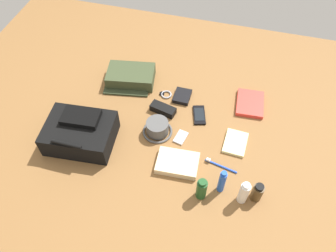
{
  "coord_description": "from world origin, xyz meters",
  "views": [
    {
      "loc": [
        -0.27,
        1.01,
        1.4
      ],
      "look_at": [
        0.0,
        0.0,
        0.04
      ],
      "focal_mm": 35.41,
      "sensor_mm": 36.0,
      "label": 1
    }
  ],
  "objects_px": {
    "backpack": "(80,132)",
    "toothpaste_tube": "(244,193)",
    "bucket_hat": "(157,128)",
    "shampoo_bottle": "(202,189)",
    "sunglasses_case": "(163,109)",
    "toiletry_pouch": "(131,77)",
    "media_player": "(181,137)",
    "deodorant_spray": "(222,182)",
    "cell_phone": "(199,115)",
    "notepad": "(235,143)",
    "paperback_novel": "(250,104)",
    "toothbrush": "(219,165)",
    "wristwatch": "(166,94)",
    "folded_towel": "(177,163)",
    "cologne_bottle": "(257,192)",
    "wallet": "(182,96)"
  },
  "relations": [
    {
      "from": "media_player",
      "to": "wristwatch",
      "type": "distance_m",
      "value": 0.31
    },
    {
      "from": "toiletry_pouch",
      "to": "toothpaste_tube",
      "type": "height_order",
      "value": "toothpaste_tube"
    },
    {
      "from": "bucket_hat",
      "to": "sunglasses_case",
      "type": "xyz_separation_m",
      "value": [
        0.01,
        -0.14,
        -0.01
      ]
    },
    {
      "from": "bucket_hat",
      "to": "media_player",
      "type": "xyz_separation_m",
      "value": [
        -0.13,
        0.01,
        -0.03
      ]
    },
    {
      "from": "backpack",
      "to": "cell_phone",
      "type": "xyz_separation_m",
      "value": [
        -0.55,
        -0.31,
        -0.06
      ]
    },
    {
      "from": "cologne_bottle",
      "to": "paperback_novel",
      "type": "xyz_separation_m",
      "value": [
        0.09,
        -0.56,
        -0.04
      ]
    },
    {
      "from": "backpack",
      "to": "toothpaste_tube",
      "type": "bearing_deg",
      "value": 171.66
    },
    {
      "from": "bucket_hat",
      "to": "toothbrush",
      "type": "xyz_separation_m",
      "value": [
        -0.35,
        0.12,
        -0.03
      ]
    },
    {
      "from": "cell_phone",
      "to": "paperback_novel",
      "type": "bearing_deg",
      "value": -149.62
    },
    {
      "from": "cell_phone",
      "to": "toothpaste_tube",
      "type": "bearing_deg",
      "value": 123.2
    },
    {
      "from": "toothbrush",
      "to": "shampoo_bottle",
      "type": "bearing_deg",
      "value": 72.31
    },
    {
      "from": "toothbrush",
      "to": "notepad",
      "type": "xyz_separation_m",
      "value": [
        -0.06,
        -0.15,
        0.0
      ]
    },
    {
      "from": "toiletry_pouch",
      "to": "media_player",
      "type": "distance_m",
      "value": 0.5
    },
    {
      "from": "shampoo_bottle",
      "to": "toothbrush",
      "type": "xyz_separation_m",
      "value": [
        -0.06,
        -0.18,
        -0.06
      ]
    },
    {
      "from": "backpack",
      "to": "wristwatch",
      "type": "bearing_deg",
      "value": -128.7
    },
    {
      "from": "toiletry_pouch",
      "to": "toothpaste_tube",
      "type": "bearing_deg",
      "value": 141.02
    },
    {
      "from": "toothbrush",
      "to": "sunglasses_case",
      "type": "distance_m",
      "value": 0.44
    },
    {
      "from": "deodorant_spray",
      "to": "cell_phone",
      "type": "bearing_deg",
      "value": -65.83
    },
    {
      "from": "toiletry_pouch",
      "to": "notepad",
      "type": "xyz_separation_m",
      "value": [
        -0.66,
        0.29,
        -0.03
      ]
    },
    {
      "from": "wristwatch",
      "to": "sunglasses_case",
      "type": "height_order",
      "value": "sunglasses_case"
    },
    {
      "from": "bucket_hat",
      "to": "toothpaste_tube",
      "type": "xyz_separation_m",
      "value": [
        -0.47,
        0.27,
        0.03
      ]
    },
    {
      "from": "wristwatch",
      "to": "sunglasses_case",
      "type": "relative_size",
      "value": 0.51
    },
    {
      "from": "wristwatch",
      "to": "folded_towel",
      "type": "bearing_deg",
      "value": 112.22
    },
    {
      "from": "shampoo_bottle",
      "to": "sunglasses_case",
      "type": "distance_m",
      "value": 0.53
    },
    {
      "from": "toiletry_pouch",
      "to": "folded_towel",
      "type": "bearing_deg",
      "value": 129.67
    },
    {
      "from": "toothpaste_tube",
      "to": "paperback_novel",
      "type": "xyz_separation_m",
      "value": [
        0.03,
        -0.58,
        -0.06
      ]
    },
    {
      "from": "bucket_hat",
      "to": "sunglasses_case",
      "type": "bearing_deg",
      "value": -86.17
    },
    {
      "from": "paperback_novel",
      "to": "cell_phone",
      "type": "height_order",
      "value": "paperback_novel"
    },
    {
      "from": "backpack",
      "to": "toothbrush",
      "type": "height_order",
      "value": "backpack"
    },
    {
      "from": "wristwatch",
      "to": "toothbrush",
      "type": "height_order",
      "value": "toothbrush"
    },
    {
      "from": "deodorant_spray",
      "to": "wristwatch",
      "type": "xyz_separation_m",
      "value": [
        0.4,
        -0.51,
        -0.07
      ]
    },
    {
      "from": "wristwatch",
      "to": "folded_towel",
      "type": "relative_size",
      "value": 0.35
    },
    {
      "from": "folded_towel",
      "to": "shampoo_bottle",
      "type": "bearing_deg",
      "value": 137.77
    },
    {
      "from": "deodorant_spray",
      "to": "media_player",
      "type": "bearing_deg",
      "value": -44.11
    },
    {
      "from": "sunglasses_case",
      "to": "toothpaste_tube",
      "type": "bearing_deg",
      "value": 152.7
    },
    {
      "from": "backpack",
      "to": "toiletry_pouch",
      "type": "xyz_separation_m",
      "value": [
        -0.1,
        -0.47,
        -0.03
      ]
    },
    {
      "from": "backpack",
      "to": "sunglasses_case",
      "type": "bearing_deg",
      "value": -140.26
    },
    {
      "from": "shampoo_bottle",
      "to": "cell_phone",
      "type": "xyz_separation_m",
      "value": [
        0.1,
        -0.46,
        -0.06
      ]
    },
    {
      "from": "paperback_novel",
      "to": "cell_phone",
      "type": "relative_size",
      "value": 1.41
    },
    {
      "from": "shampoo_bottle",
      "to": "wristwatch",
      "type": "relative_size",
      "value": 1.82
    },
    {
      "from": "paperback_novel",
      "to": "media_player",
      "type": "distance_m",
      "value": 0.45
    },
    {
      "from": "shampoo_bottle",
      "to": "media_player",
      "type": "height_order",
      "value": "shampoo_bottle"
    },
    {
      "from": "deodorant_spray",
      "to": "cell_phone",
      "type": "xyz_separation_m",
      "value": [
        0.18,
        -0.41,
        -0.07
      ]
    },
    {
      "from": "toiletry_pouch",
      "to": "deodorant_spray",
      "type": "bearing_deg",
      "value": 138.11
    },
    {
      "from": "toiletry_pouch",
      "to": "shampoo_bottle",
      "type": "bearing_deg",
      "value": 131.54
    },
    {
      "from": "backpack",
      "to": "cell_phone",
      "type": "bearing_deg",
      "value": -150.33
    },
    {
      "from": "media_player",
      "to": "cell_phone",
      "type": "bearing_deg",
      "value": -110.18
    },
    {
      "from": "cologne_bottle",
      "to": "wallet",
      "type": "height_order",
      "value": "cologne_bottle"
    },
    {
      "from": "bucket_hat",
      "to": "notepad",
      "type": "relative_size",
      "value": 1.04
    },
    {
      "from": "cell_phone",
      "to": "media_player",
      "type": "distance_m",
      "value": 0.18
    }
  ]
}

